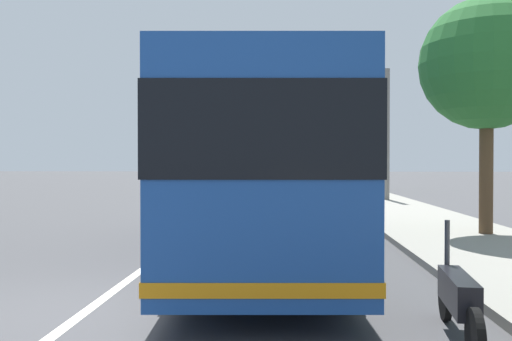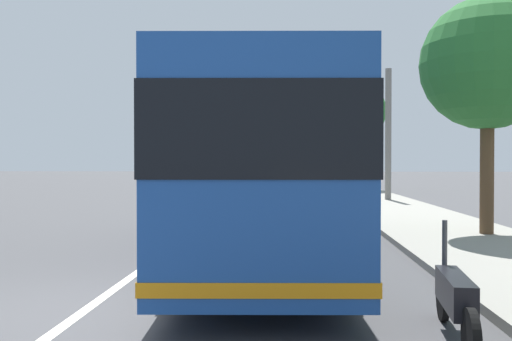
# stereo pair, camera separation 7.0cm
# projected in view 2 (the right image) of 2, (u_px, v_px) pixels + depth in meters

# --- Properties ---
(ground_plane) EXTENTS (220.00, 220.00, 0.00)m
(ground_plane) POSITION_uv_depth(u_px,v_px,m) (86.00, 310.00, 6.97)
(ground_plane) COLOR #424244
(sidewalk_curb) EXTENTS (110.00, 3.60, 0.14)m
(sidewalk_curb) POSITION_uv_depth(u_px,v_px,m) (427.00, 223.00, 16.52)
(sidewalk_curb) COLOR gray
(sidewalk_curb) RESTS_ON ground
(lane_divider_line) EXTENTS (110.00, 0.16, 0.01)m
(lane_divider_line) POSITION_uv_depth(u_px,v_px,m) (206.00, 223.00, 16.95)
(lane_divider_line) COLOR silver
(lane_divider_line) RESTS_ON ground
(coach_bus) EXTENTS (11.06, 3.14, 3.26)m
(coach_bus) POSITION_uv_depth(u_px,v_px,m) (259.00, 165.00, 10.94)
(coach_bus) COLOR #1E4C9E
(coach_bus) RESTS_ON ground
(motorcycle_by_tree) EXTENTS (2.11, 0.37, 1.23)m
(motorcycle_by_tree) POSITION_uv_depth(u_px,v_px,m) (455.00, 299.00, 5.75)
(motorcycle_by_tree) COLOR black
(motorcycle_by_tree) RESTS_ON ground
(car_behind_bus) EXTENTS (3.98, 1.80, 1.46)m
(car_behind_bus) POSITION_uv_depth(u_px,v_px,m) (289.00, 183.00, 33.02)
(car_behind_bus) COLOR gold
(car_behind_bus) RESTS_ON ground
(car_far_distant) EXTENTS (4.40, 1.95, 1.46)m
(car_far_distant) POSITION_uv_depth(u_px,v_px,m) (232.00, 177.00, 44.90)
(car_far_distant) COLOR navy
(car_far_distant) RESTS_ON ground
(car_ahead_same_lane) EXTENTS (4.29, 2.13, 1.51)m
(car_ahead_same_lane) POSITION_uv_depth(u_px,v_px,m) (279.00, 174.00, 56.08)
(car_ahead_same_lane) COLOR gray
(car_ahead_same_lane) RESTS_ON ground
(car_oncoming) EXTENTS (4.65, 2.07, 1.47)m
(car_oncoming) POSITION_uv_depth(u_px,v_px,m) (285.00, 178.00, 41.66)
(car_oncoming) COLOR #2D7238
(car_oncoming) RESTS_ON ground
(roadside_tree_mid_block) EXTENTS (3.30, 3.30, 6.04)m
(roadside_tree_mid_block) POSITION_uv_depth(u_px,v_px,m) (488.00, 64.00, 13.36)
(roadside_tree_mid_block) COLOR brown
(roadside_tree_mid_block) RESTS_ON ground
(roadside_tree_far_block) EXTENTS (3.92, 3.92, 7.28)m
(roadside_tree_far_block) POSITION_uv_depth(u_px,v_px,m) (356.00, 112.00, 35.60)
(roadside_tree_far_block) COLOR brown
(roadside_tree_far_block) RESTS_ON ground
(utility_pole) EXTENTS (0.30, 0.30, 6.44)m
(utility_pole) POSITION_uv_depth(u_px,v_px,m) (388.00, 136.00, 25.86)
(utility_pole) COLOR slate
(utility_pole) RESTS_ON ground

